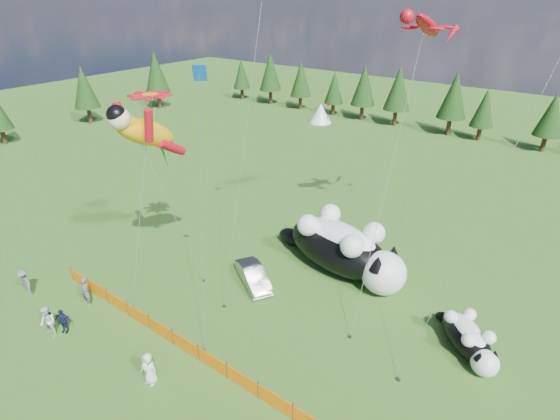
% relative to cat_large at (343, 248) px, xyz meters
% --- Properties ---
extents(ground, '(160.00, 160.00, 0.00)m').
position_rel_cat_large_xyz_m(ground, '(-2.99, -8.77, -1.85)').
color(ground, '#173B0A').
rests_on(ground, ground).
extents(safety_fence, '(22.06, 0.06, 1.10)m').
position_rel_cat_large_xyz_m(safety_fence, '(-2.99, -11.77, -1.34)').
color(safety_fence, '#262626').
rests_on(safety_fence, ground).
extents(tree_line, '(90.00, 4.00, 8.00)m').
position_rel_cat_large_xyz_m(tree_line, '(-2.99, 36.23, 2.15)').
color(tree_line, black).
rests_on(tree_line, ground).
extents(festival_tents, '(50.00, 3.20, 2.80)m').
position_rel_cat_large_xyz_m(festival_tents, '(8.01, 31.23, -0.45)').
color(festival_tents, white).
rests_on(festival_tents, ground).
extents(cat_large, '(10.71, 5.09, 3.88)m').
position_rel_cat_large_xyz_m(cat_large, '(0.00, 0.00, 0.00)').
color(cat_large, black).
rests_on(cat_large, ground).
extents(cat_small, '(4.14, 4.09, 1.87)m').
position_rel_cat_large_xyz_m(cat_small, '(9.15, -2.69, -0.96)').
color(cat_small, black).
rests_on(cat_small, ground).
extents(car, '(4.04, 3.19, 1.28)m').
position_rel_cat_large_xyz_m(car, '(-3.95, -4.89, -1.20)').
color(car, '#ADAEB2').
rests_on(car, ground).
extents(spectator_a, '(0.73, 0.49, 1.97)m').
position_rel_cat_large_xyz_m(spectator_a, '(-10.86, -12.63, -0.86)').
color(spectator_a, '#57575C').
rests_on(spectator_a, ground).
extents(spectator_b, '(0.99, 0.62, 1.97)m').
position_rel_cat_large_xyz_m(spectator_b, '(-10.07, -15.41, -0.86)').
color(spectator_b, silver).
rests_on(spectator_b, ground).
extents(spectator_c, '(1.02, 0.86, 1.55)m').
position_rel_cat_large_xyz_m(spectator_c, '(-9.78, -14.76, -1.07)').
color(spectator_c, '#141A38').
rests_on(spectator_c, ground).
extents(spectator_d, '(1.26, 0.67, 1.92)m').
position_rel_cat_large_xyz_m(spectator_d, '(-14.84, -14.36, -0.88)').
color(spectator_d, '#57575C').
rests_on(spectator_d, ground).
extents(spectator_e, '(1.01, 0.77, 1.86)m').
position_rel_cat_large_xyz_m(spectator_e, '(-2.90, -14.20, -0.92)').
color(spectator_e, silver).
rests_on(spectator_e, ground).
extents(superhero_kite, '(4.59, 4.99, 12.62)m').
position_rel_cat_large_xyz_m(superhero_kite, '(-8.69, -8.17, 8.48)').
color(superhero_kite, '#D89B0B').
rests_on(superhero_kite, ground).
extents(gecko_kite, '(2.92, 12.29, 18.23)m').
position_rel_cat_large_xyz_m(gecko_kite, '(2.23, 3.97, 13.79)').
color(gecko_kite, '#BB0919').
rests_on(gecko_kite, ground).
extents(flower_kite, '(2.59, 5.24, 12.69)m').
position_rel_cat_large_xyz_m(flower_kite, '(-9.01, -7.36, 10.21)').
color(flower_kite, '#BB0919').
rests_on(flower_kite, ground).
extents(diamond_kite_a, '(0.93, 4.40, 18.68)m').
position_rel_cat_large_xyz_m(diamond_kite_a, '(-3.36, -4.21, 15.20)').
color(diamond_kite_a, '#0B56A9').
rests_on(diamond_kite_a, ground).
extents(diamond_kite_c, '(1.38, 0.99, 15.36)m').
position_rel_cat_large_xyz_m(diamond_kite_c, '(-1.45, -10.67, 12.03)').
color(diamond_kite_c, '#0B56A9').
rests_on(diamond_kite_c, ground).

